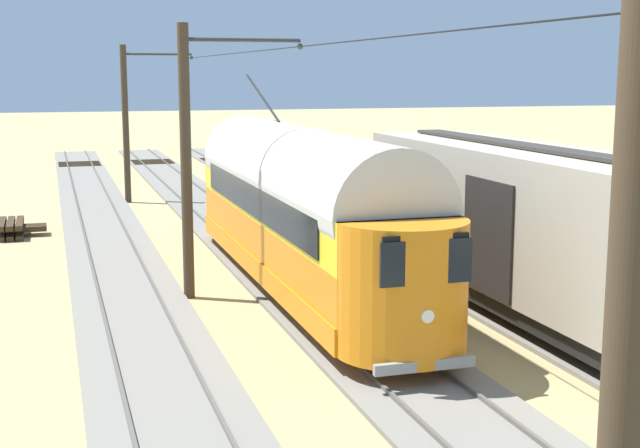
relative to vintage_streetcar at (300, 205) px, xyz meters
The scene contains 12 objects.
ground_plane 4.46m from the vintage_streetcar, 90.00° to the right, with size 220.00×220.00×0.00m, color tan.
track_streetcar_siding 6.50m from the vintage_streetcar, 137.10° to the right, with size 2.80×80.00×0.18m.
track_adjacent_siding 4.71m from the vintage_streetcar, 90.00° to the right, with size 2.80×80.00×0.18m.
track_third_siding 6.50m from the vintage_streetcar, 42.90° to the right, with size 2.80×80.00×0.18m.
vintage_streetcar is the anchor object (origin of this frame).
boxcar_adjacent 6.48m from the vintage_streetcar, 133.70° to the left, with size 2.96×14.76×3.85m.
catenary_pole_foreground 17.89m from the vintage_streetcar, 80.74° to the right, with size 3.19×0.28×6.88m.
catenary_pole_mid_near 3.18m from the vintage_streetcar, ahead, with size 3.19×0.28×6.88m.
catenary_pole_mid_far 18.01m from the vintage_streetcar, 80.80° to the left, with size 3.19×0.28×6.88m.
overhead_wire_run 9.01m from the vintage_streetcar, 89.66° to the left, with size 2.98×57.00×0.18m.
switch_stand 18.39m from the vintage_streetcar, 109.74° to the right, with size 0.50×0.30×1.24m.
spare_tie_stack 13.07m from the vintage_streetcar, 53.71° to the right, with size 2.40×2.40×0.54m.
Camera 1 is at (6.21, 25.89, 5.67)m, focal length 49.64 mm.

